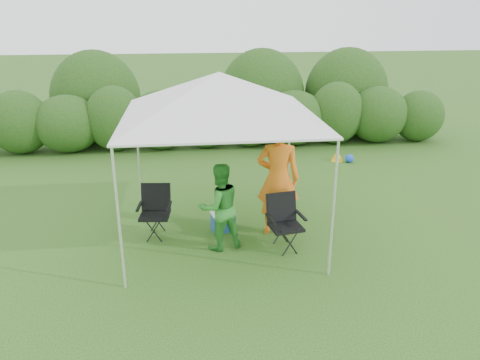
{
  "coord_description": "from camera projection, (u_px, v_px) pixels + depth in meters",
  "views": [
    {
      "loc": [
        -0.52,
        -6.91,
        3.79
      ],
      "look_at": [
        0.32,
        0.4,
        1.05
      ],
      "focal_mm": 35.0,
      "sensor_mm": 36.0,
      "label": 1
    }
  ],
  "objects": [
    {
      "name": "canopy",
      "position": [
        219.0,
        95.0,
        7.41
      ],
      "size": [
        3.1,
        3.1,
        2.83
      ],
      "color": "silver",
      "rests_on": "ground"
    },
    {
      "name": "chair_left",
      "position": [
        155.0,
        207.0,
        8.11
      ],
      "size": [
        0.6,
        0.55,
        0.9
      ],
      "rotation": [
        0.0,
        0.0,
        -0.1
      ],
      "color": "black",
      "rests_on": "ground"
    },
    {
      "name": "bottle",
      "position": [
        226.0,
        208.0,
        8.25
      ],
      "size": [
        0.06,
        0.06,
        0.21
      ],
      "primitive_type": "cylinder",
      "color": "#592D0C",
      "rests_on": "cooler"
    },
    {
      "name": "man",
      "position": [
        278.0,
        179.0,
        8.01
      ],
      "size": [
        0.82,
        0.62,
        2.03
      ],
      "primitive_type": "imported",
      "rotation": [
        0.0,
        0.0,
        2.94
      ],
      "color": "orange",
      "rests_on": "ground"
    },
    {
      "name": "lawn_toy",
      "position": [
        340.0,
        156.0,
        12.14
      ],
      "size": [
        0.54,
        0.45,
        0.27
      ],
      "color": "#EEAD19",
      "rests_on": "ground"
    },
    {
      "name": "hedge",
      "position": [
        206.0,
        119.0,
        13.11
      ],
      "size": [
        14.05,
        1.53,
        1.8
      ],
      "color": "#274E18",
      "rests_on": "ground"
    },
    {
      "name": "ground",
      "position": [
        224.0,
        248.0,
        7.81
      ],
      "size": [
        70.0,
        70.0,
        0.0
      ],
      "primitive_type": "plane",
      "color": "#37641F"
    },
    {
      "name": "woman",
      "position": [
        220.0,
        207.0,
        7.58
      ],
      "size": [
        0.86,
        0.76,
        1.47
      ],
      "primitive_type": "imported",
      "rotation": [
        0.0,
        0.0,
        3.46
      ],
      "color": "#2E882C",
      "rests_on": "ground"
    },
    {
      "name": "chair_right",
      "position": [
        284.0,
        218.0,
        7.68
      ],
      "size": [
        0.63,
        0.59,
        0.92
      ],
      "rotation": [
        0.0,
        0.0,
        0.17
      ],
      "color": "black",
      "rests_on": "ground"
    },
    {
      "name": "cooler",
      "position": [
        223.0,
        221.0,
        8.37
      ],
      "size": [
        0.46,
        0.38,
        0.34
      ],
      "rotation": [
        0.0,
        0.0,
        0.21
      ],
      "color": "#22489C",
      "rests_on": "ground"
    }
  ]
}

